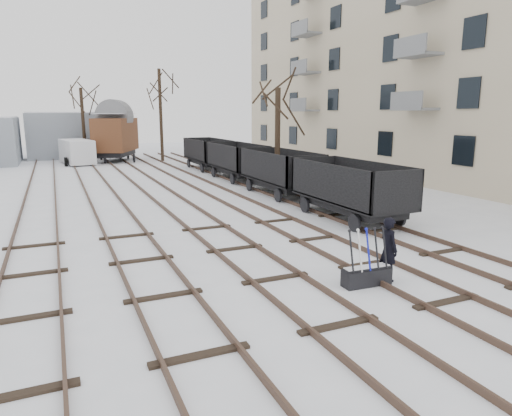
{
  "coord_description": "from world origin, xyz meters",
  "views": [
    {
      "loc": [
        -5.13,
        -10.36,
        4.35
      ],
      "look_at": [
        0.99,
        3.54,
        1.2
      ],
      "focal_mm": 32.0,
      "sensor_mm": 36.0,
      "label": 1
    }
  ],
  "objects_px": {
    "ground_frame": "(367,275)",
    "freight_wagon_a": "(350,198)",
    "worker": "(389,249)",
    "box_van_wagon": "(116,134)",
    "panel_van": "(77,151)"
  },
  "relations": [
    {
      "from": "ground_frame",
      "to": "freight_wagon_a",
      "type": "relative_size",
      "value": 0.26
    },
    {
      "from": "box_van_wagon",
      "to": "panel_van",
      "type": "distance_m",
      "value": 4.0
    },
    {
      "from": "freight_wagon_a",
      "to": "panel_van",
      "type": "bearing_deg",
      "value": 108.87
    },
    {
      "from": "ground_frame",
      "to": "freight_wagon_a",
      "type": "height_order",
      "value": "freight_wagon_a"
    },
    {
      "from": "panel_van",
      "to": "freight_wagon_a",
      "type": "bearing_deg",
      "value": -80.91
    },
    {
      "from": "worker",
      "to": "box_van_wagon",
      "type": "relative_size",
      "value": 0.27
    },
    {
      "from": "worker",
      "to": "freight_wagon_a",
      "type": "height_order",
      "value": "freight_wagon_a"
    },
    {
      "from": "box_van_wagon",
      "to": "freight_wagon_a",
      "type": "bearing_deg",
      "value": -54.98
    },
    {
      "from": "ground_frame",
      "to": "freight_wagon_a",
      "type": "bearing_deg",
      "value": 60.85
    },
    {
      "from": "worker",
      "to": "freight_wagon_a",
      "type": "distance_m",
      "value": 7.2
    },
    {
      "from": "ground_frame",
      "to": "box_van_wagon",
      "type": "xyz_separation_m",
      "value": [
        -1.8,
        35.09,
        2.26
      ]
    },
    {
      "from": "ground_frame",
      "to": "panel_van",
      "type": "bearing_deg",
      "value": 101.54
    },
    {
      "from": "box_van_wagon",
      "to": "panel_van",
      "type": "relative_size",
      "value": 1.26
    },
    {
      "from": "ground_frame",
      "to": "panel_van",
      "type": "distance_m",
      "value": 34.25
    },
    {
      "from": "worker",
      "to": "freight_wagon_a",
      "type": "xyz_separation_m",
      "value": [
        3.28,
        6.41,
        0.05
      ]
    }
  ]
}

